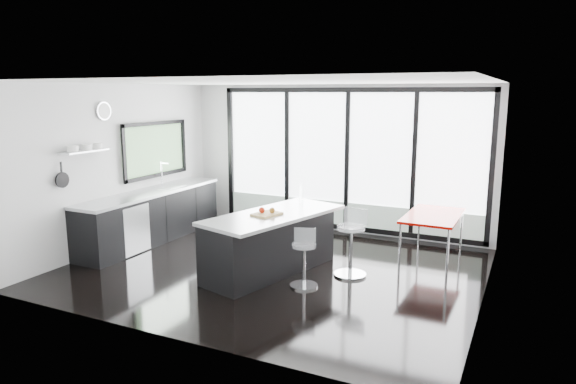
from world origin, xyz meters
The scene contains 11 objects.
floor centered at (0.00, 0.00, 0.00)m, with size 6.00×5.00×0.00m, color black.
ceiling centered at (0.00, 0.00, 2.80)m, with size 6.00×5.00×0.00m, color white.
wall_back centered at (0.27, 2.47, 1.27)m, with size 6.00×0.09×2.80m.
wall_front centered at (0.00, -2.50, 1.40)m, with size 6.00×0.00×2.80m, color silver.
wall_left centered at (-2.97, 0.27, 1.56)m, with size 0.26×5.00×2.80m.
wall_right centered at (3.00, 0.00, 1.40)m, with size 0.00×5.00×2.80m, color silver.
counter_cabinets centered at (-2.67, 0.40, 0.46)m, with size 0.69×3.24×1.36m.
island centered at (0.02, -0.15, 0.47)m, with size 1.50×2.42×1.19m.
bar_stool_near centered at (0.71, -0.47, 0.31)m, with size 0.39×0.39×0.62m, color silver.
bar_stool_far centered at (1.15, 0.22, 0.38)m, with size 0.48×0.48×0.76m, color silver.
red_table centered at (2.10, 1.46, 0.38)m, with size 0.80×1.41×0.75m, color #900400.
Camera 1 is at (3.44, -6.65, 2.65)m, focal length 32.00 mm.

